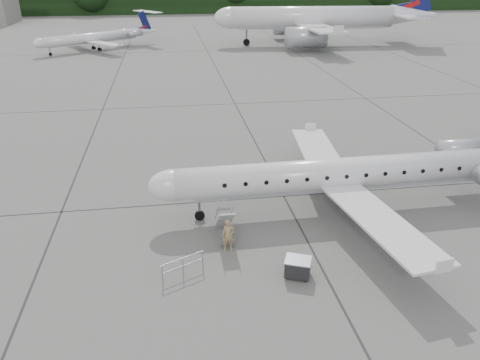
{
  "coord_description": "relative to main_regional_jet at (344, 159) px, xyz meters",
  "views": [
    {
      "loc": [
        -12.22,
        -22.03,
        13.83
      ],
      "look_at": [
        -8.44,
        2.57,
        2.3
      ],
      "focal_mm": 35.0,
      "sensor_mm": 36.0,
      "label": 1
    }
  ],
  "objects": [
    {
      "name": "passenger",
      "position": [
        -7.44,
        -3.6,
        -2.41
      ],
      "size": [
        0.69,
        0.48,
        1.82
      ],
      "primitive_type": "imported",
      "rotation": [
        0.0,
        0.0,
        -0.07
      ],
      "color": "#8F764E",
      "rests_on": "ground"
    },
    {
      "name": "baggage_cart",
      "position": [
        -4.43,
        -6.38,
        -2.81
      ],
      "size": [
        1.45,
        1.33,
        1.02
      ],
      "primitive_type": null,
      "rotation": [
        0.0,
        0.0,
        -0.39
      ],
      "color": "black",
      "rests_on": "ground"
    },
    {
      "name": "bg_narrowbody",
      "position": [
        16.67,
        62.84,
        3.51
      ],
      "size": [
        40.13,
        30.35,
        13.66
      ],
      "primitive_type": null,
      "rotation": [
        0.0,
        0.0,
        -0.08
      ],
      "color": "silver",
      "rests_on": "ground"
    },
    {
      "name": "ground",
      "position": [
        2.2,
        -2.41,
        -3.32
      ],
      "size": [
        320.0,
        320.0,
        0.0
      ],
      "primitive_type": "plane",
      "color": "#62625F",
      "rests_on": "ground"
    },
    {
      "name": "airstair",
      "position": [
        -7.46,
        -2.28,
        -2.28
      ],
      "size": [
        0.89,
        2.36,
        2.08
      ],
      "primitive_type": null,
      "rotation": [
        0.0,
        0.0,
        0.02
      ],
      "color": "silver",
      "rests_on": "ground"
    },
    {
      "name": "safety_railing",
      "position": [
        -9.91,
        -5.49,
        -2.82
      ],
      "size": [
        2.02,
        1.02,
        1.0
      ],
      "primitive_type": null,
      "rotation": [
        0.0,
        0.0,
        0.45
      ],
      "color": "gray",
      "rests_on": "ground"
    },
    {
      "name": "main_regional_jet",
      "position": [
        0.0,
        0.0,
        0.0
      ],
      "size": [
        26.22,
        19.09,
        6.64
      ],
      "primitive_type": null,
      "rotation": [
        0.0,
        0.0,
        0.02
      ],
      "color": "silver",
      "rests_on": "ground"
    },
    {
      "name": "bg_regional_left",
      "position": [
        -22.92,
        62.59,
        -0.37
      ],
      "size": [
        27.7,
        26.17,
        5.9
      ],
      "primitive_type": null,
      "rotation": [
        0.0,
        0.0,
        0.61
      ],
      "color": "silver",
      "rests_on": "ground"
    }
  ]
}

